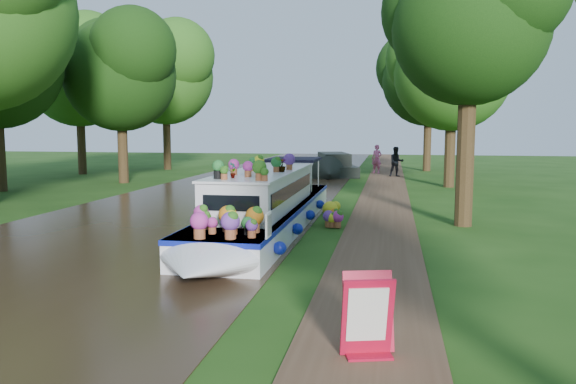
{
  "coord_description": "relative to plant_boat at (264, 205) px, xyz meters",
  "views": [
    {
      "loc": [
        1.49,
        -15.58,
        3.18
      ],
      "look_at": [
        -1.44,
        0.29,
        1.3
      ],
      "focal_mm": 35.0,
      "sensor_mm": 36.0,
      "label": 1
    }
  ],
  "objects": [
    {
      "name": "ground",
      "position": [
        2.25,
        -0.64,
        -0.85
      ],
      "size": [
        100.0,
        100.0,
        0.0
      ],
      "primitive_type": "plane",
      "color": "#1A3E0F",
      "rests_on": "ground"
    },
    {
      "name": "canal_water",
      "position": [
        -3.75,
        -0.64,
        -0.84
      ],
      "size": [
        10.0,
        100.0,
        0.02
      ],
      "primitive_type": "cube",
      "color": "black",
      "rests_on": "ground"
    },
    {
      "name": "towpath",
      "position": [
        3.45,
        -0.64,
        -0.84
      ],
      "size": [
        2.2,
        100.0,
        0.03
      ],
      "primitive_type": "cube",
      "color": "#483221",
      "rests_on": "ground"
    },
    {
      "name": "plant_boat",
      "position": [
        0.0,
        0.0,
        0.0
      ],
      "size": [
        2.29,
        13.52,
        2.28
      ],
      "color": "silver",
      "rests_on": "canal_water"
    },
    {
      "name": "tree_near_overhang",
      "position": [
        6.04,
        2.42,
        5.75
      ],
      "size": [
        5.52,
        5.28,
        8.99
      ],
      "color": "#302110",
      "rests_on": "ground"
    },
    {
      "name": "tree_near_mid",
      "position": [
        6.73,
        14.44,
        5.58
      ],
      "size": [
        6.9,
        6.6,
        9.4
      ],
      "color": "#302110",
      "rests_on": "ground"
    },
    {
      "name": "tree_near_far",
      "position": [
        6.23,
        25.45,
        6.2
      ],
      "size": [
        7.59,
        7.26,
        10.3
      ],
      "color": "#302110",
      "rests_on": "ground"
    },
    {
      "name": "tree_far_c",
      "position": [
        -11.27,
        13.44,
        5.67
      ],
      "size": [
        7.13,
        6.82,
        9.59
      ],
      "color": "#302110",
      "rests_on": "ground"
    },
    {
      "name": "tree_far_d",
      "position": [
        -12.77,
        23.45,
        6.55
      ],
      "size": [
        8.05,
        7.7,
        10.85
      ],
      "color": "#302110",
      "rests_on": "ground"
    },
    {
      "name": "tree_far_h",
      "position": [
        -16.77,
        18.45,
        6.28
      ],
      "size": [
        7.82,
        7.48,
        10.49
      ],
      "color": "#302110",
      "rests_on": "ground"
    },
    {
      "name": "second_boat",
      "position": [
        0.01,
        20.74,
        -0.26
      ],
      "size": [
        3.73,
        7.88,
        1.45
      ],
      "rotation": [
        0.0,
        0.0,
        0.25
      ],
      "color": "black",
      "rests_on": "canal_water"
    },
    {
      "name": "sandwich_board",
      "position": [
        3.46,
        -8.66,
        -0.31
      ],
      "size": [
        0.76,
        0.73,
        1.13
      ],
      "rotation": [
        0.0,
        0.0,
        0.27
      ],
      "color": "#B50C2A",
      "rests_on": "towpath"
    },
    {
      "name": "pedestrian_pink",
      "position": [
        2.75,
        22.43,
        0.15
      ],
      "size": [
        0.83,
        0.7,
        1.94
      ],
      "primitive_type": "imported",
      "rotation": [
        0.0,
        0.0,
        -0.38
      ],
      "color": "#CF5599",
      "rests_on": "towpath"
    },
    {
      "name": "pedestrian_dark",
      "position": [
        4.05,
        19.89,
        0.13
      ],
      "size": [
        1.06,
        0.9,
        1.9
      ],
      "primitive_type": "imported",
      "rotation": [
        0.0,
        0.0,
        0.22
      ],
      "color": "black",
      "rests_on": "towpath"
    },
    {
      "name": "verge_plant",
      "position": [
        1.65,
        4.36,
        -0.64
      ],
      "size": [
        0.48,
        0.45,
        0.43
      ],
      "primitive_type": "imported",
      "rotation": [
        0.0,
        0.0,
        0.38
      ],
      "color": "#1D6224",
      "rests_on": "ground"
    }
  ]
}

